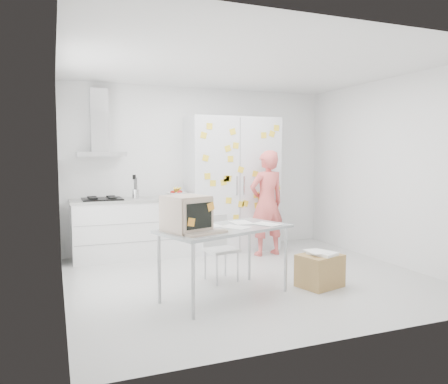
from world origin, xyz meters
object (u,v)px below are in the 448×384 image
object	(u,v)px
desk	(201,221)
chair	(219,244)
person	(267,203)
cardboard_box	(320,270)

from	to	relation	value
desk	chair	distance (m)	0.96
desk	chair	world-z (taller)	desk
chair	person	bearing A→B (deg)	30.96
person	cardboard_box	distance (m)	1.84
desk	cardboard_box	size ratio (longest dim) A/B	2.82
desk	person	bearing A→B (deg)	26.82
person	desk	distance (m)	2.40
desk	cardboard_box	world-z (taller)	desk
person	chair	xyz separation A→B (m)	(-1.19, -1.00, -0.36)
person	desk	size ratio (longest dim) A/B	1.02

